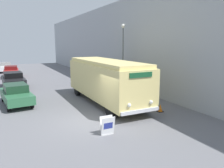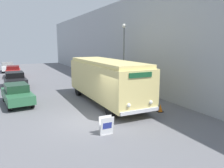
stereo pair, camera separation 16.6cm
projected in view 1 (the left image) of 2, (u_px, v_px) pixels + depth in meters
ground_plane at (91, 122)px, 12.34m from camera, size 80.00×80.00×0.00m
building_wall_right at (117, 44)px, 23.43m from camera, size 0.30×60.00×8.65m
vintage_bus at (105, 79)px, 16.02m from camera, size 2.64×9.31×3.16m
sign_board at (107, 126)px, 10.50m from camera, size 0.67×0.34×0.91m
streetlamp at (123, 48)px, 19.95m from camera, size 0.36×0.36×6.10m
parked_car_near at (16, 94)px, 15.69m from camera, size 2.14×4.47×1.49m
parked_car_mid at (13, 80)px, 21.68m from camera, size 2.09×4.73×1.56m
parked_car_far at (11, 71)px, 28.68m from camera, size 1.96×4.34×1.47m
parked_car_distant at (5, 67)px, 33.90m from camera, size 2.05×4.40×1.50m
traffic_cone at (160, 108)px, 14.08m from camera, size 0.36×0.36×0.52m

